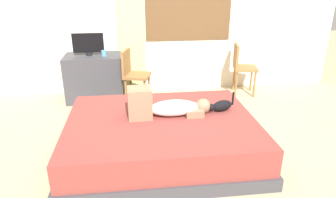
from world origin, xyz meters
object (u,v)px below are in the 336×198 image
object	(u,v)px
person_lying	(165,106)
tv_monitor	(88,44)
cat	(221,106)
chair_spare	(241,65)
desk	(95,78)
bed	(161,136)
chair_by_desk	(133,72)
cup	(104,53)

from	to	relation	value
person_lying	tv_monitor	bearing A→B (deg)	120.32
cat	chair_spare	bearing A→B (deg)	63.16
person_lying	desk	size ratio (longest dim) A/B	1.04
bed	chair_by_desk	bearing A→B (deg)	100.42
bed	cup	distance (m)	1.98
bed	cup	bearing A→B (deg)	112.50
bed	cup	xyz separation A→B (m)	(-0.72, 1.75, 0.57)
cup	chair_spare	size ratio (longest dim) A/B	0.10
desk	chair_spare	distance (m)	2.45
person_lying	chair_by_desk	size ratio (longest dim) A/B	1.09
chair_by_desk	cup	bearing A→B (deg)	157.81
chair_by_desk	chair_spare	world-z (taller)	same
tv_monitor	cup	xyz separation A→B (m)	(0.23, -0.07, -0.14)
cat	person_lying	bearing A→B (deg)	-176.77
bed	chair_spare	size ratio (longest dim) A/B	2.46
cat	tv_monitor	size ratio (longest dim) A/B	0.72
tv_monitor	cup	distance (m)	0.28
desk	chair_spare	world-z (taller)	chair_spare
tv_monitor	chair_by_desk	size ratio (longest dim) A/B	0.56
bed	chair_spare	xyz separation A→B (m)	(1.54, 1.77, 0.29)
tv_monitor	chair_by_desk	bearing A→B (deg)	-19.97
person_lying	cat	bearing A→B (deg)	3.23
cat	cup	size ratio (longest dim) A/B	3.86
person_lying	desk	bearing A→B (deg)	119.00
chair_by_desk	desk	bearing A→B (deg)	158.47
bed	person_lying	xyz separation A→B (m)	(0.05, 0.08, 0.34)
tv_monitor	chair_spare	distance (m)	2.53
desk	tv_monitor	world-z (taller)	tv_monitor
chair_spare	person_lying	bearing A→B (deg)	-131.42
chair_spare	desk	bearing A→B (deg)	178.87
chair_spare	cup	bearing A→B (deg)	-179.56
person_lying	chair_spare	world-z (taller)	chair_spare
cup	bed	bearing A→B (deg)	-67.50
chair_by_desk	chair_spare	distance (m)	1.84
desk	chair_by_desk	distance (m)	0.68
chair_by_desk	chair_spare	size ratio (longest dim) A/B	1.00
cup	cat	bearing A→B (deg)	-48.71
cat	tv_monitor	distance (m)	2.41
desk	chair_by_desk	size ratio (longest dim) A/B	1.05
tv_monitor	desk	bearing A→B (deg)	0.00
tv_monitor	chair_spare	xyz separation A→B (m)	(2.50, -0.05, -0.41)
bed	desk	bearing A→B (deg)	116.52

